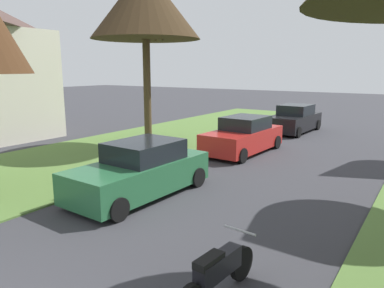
{
  "coord_description": "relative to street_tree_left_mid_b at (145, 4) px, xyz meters",
  "views": [
    {
      "loc": [
        4.73,
        -0.26,
        3.6
      ],
      "look_at": [
        -0.45,
        7.46,
        1.7
      ],
      "focal_mm": 34.29,
      "sensor_mm": 36.0,
      "label": 1
    }
  ],
  "objects": [
    {
      "name": "parked_motorcycle",
      "position": [
        8.33,
        -8.08,
        -5.86
      ],
      "size": [
        0.6,
        2.05,
        0.97
      ],
      "color": "black",
      "rests_on": "ground"
    },
    {
      "name": "parked_sedan_red",
      "position": [
        3.99,
        1.7,
        -5.62
      ],
      "size": [
        2.09,
        4.47,
        1.57
      ],
      "color": "red",
      "rests_on": "ground"
    },
    {
      "name": "parked_sedan_green",
      "position": [
        4.0,
        -5.02,
        -5.62
      ],
      "size": [
        2.09,
        4.47,
        1.57
      ],
      "color": "#28663D",
      "rests_on": "ground"
    },
    {
      "name": "parked_sedan_black",
      "position": [
        4.06,
        8.25,
        -5.62
      ],
      "size": [
        2.09,
        4.47,
        1.57
      ],
      "color": "black",
      "rests_on": "ground"
    },
    {
      "name": "street_tree_left_mid_b",
      "position": [
        0.0,
        0.0,
        0.0
      ],
      "size": [
        4.76,
        4.76,
        7.82
      ],
      "color": "#483824",
      "rests_on": "grass_verge_left"
    }
  ]
}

